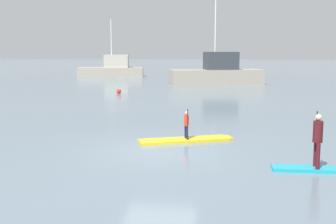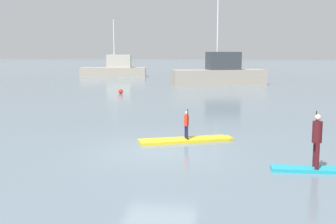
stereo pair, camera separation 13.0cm
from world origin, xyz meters
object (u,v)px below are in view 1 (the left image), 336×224
paddleboard_near (186,140)px  mooring_buoy_near (119,91)px  paddleboard_far (327,170)px  fishing_boat_white_large (217,73)px  paddler_adult (318,137)px  fishing_boat_green_midground (112,69)px  paddler_child_solo (186,123)px

paddleboard_near → mooring_buoy_near: (-6.81, 16.25, 0.13)m
paddleboard_far → fishing_boat_white_large: 29.09m
paddler_adult → fishing_boat_green_midground: (-16.63, 38.83, -0.04)m
paddleboard_near → fishing_boat_green_midground: fishing_boat_green_midground is taller
paddleboard_far → paddler_adult: size_ratio=1.92×
paddleboard_near → fishing_boat_green_midground: size_ratio=0.44×
paddler_adult → fishing_boat_green_midground: fishing_boat_green_midground is taller
paddler_adult → paddleboard_near: bearing=139.9°
paddleboard_far → fishing_boat_green_midground: size_ratio=0.38×
paddler_child_solo → paddleboard_far: 5.55m
paddleboard_far → fishing_boat_white_large: (-3.90, 28.80, 1.06)m
paddler_child_solo → fishing_boat_white_large: bearing=89.0°
paddleboard_near → paddler_child_solo: 0.63m
fishing_boat_green_midground → paddleboard_far: bearing=-66.5°
mooring_buoy_near → paddler_child_solo: bearing=-67.2°
paddleboard_near → paddler_child_solo: size_ratio=3.11×
paddler_child_solo → fishing_boat_green_midground: bearing=109.6°
paddleboard_near → mooring_buoy_near: mooring_buoy_near is taller
fishing_boat_white_large → mooring_buoy_near: bearing=-128.5°
paddler_adult → mooring_buoy_near: paddler_adult is taller
fishing_boat_green_midground → fishing_boat_white_large: bearing=-37.6°
paddleboard_near → fishing_boat_white_large: 25.41m
paddler_child_solo → fishing_boat_white_large: size_ratio=0.13×
paddleboard_near → paddler_adult: (4.05, -3.42, 0.93)m
paddleboard_near → paddler_child_solo: bearing=-30.6°
paddleboard_far → fishing_boat_green_midground: bearing=113.5°
paddler_child_solo → fishing_boat_white_large: (0.43, 25.40, 0.43)m
paddleboard_near → fishing_boat_green_midground: bearing=109.6°
paddleboard_far → fishing_boat_white_large: size_ratio=0.34×
paddler_child_solo → mooring_buoy_near: size_ratio=3.11×
paddler_child_solo → fishing_boat_green_midground: fishing_boat_green_midground is taller
fishing_boat_white_large → fishing_boat_green_midground: (-13.02, 10.02, -0.17)m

